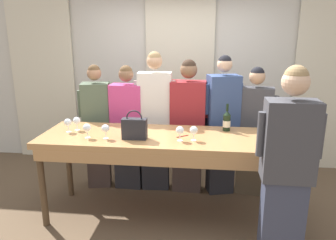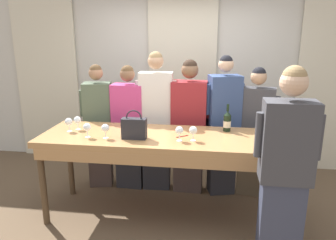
% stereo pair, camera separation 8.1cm
% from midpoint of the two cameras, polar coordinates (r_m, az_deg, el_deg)
% --- Properties ---
extents(ground_plane, '(18.00, 18.00, 0.00)m').
position_cam_midpoint_polar(ground_plane, '(3.91, -0.76, -16.22)').
color(ground_plane, brown).
extents(wall_back, '(12.00, 0.06, 2.80)m').
position_cam_midpoint_polar(wall_back, '(5.06, 1.64, 7.97)').
color(wall_back, beige).
rests_on(wall_back, ground_plane).
extents(curtain_panel_left, '(1.02, 0.03, 2.69)m').
position_cam_midpoint_polar(curtain_panel_left, '(5.63, -21.29, 7.11)').
color(curtain_panel_left, beige).
rests_on(curtain_panel_left, ground_plane).
extents(curtain_panel_center, '(1.02, 0.03, 2.69)m').
position_cam_midpoint_polar(curtain_panel_center, '(5.01, 1.57, 7.24)').
color(curtain_panel_center, beige).
rests_on(curtain_panel_center, ground_plane).
extents(curtain_panel_right, '(1.02, 0.03, 2.69)m').
position_cam_midpoint_polar(curtain_panel_right, '(5.29, 25.96, 6.14)').
color(curtain_panel_right, beige).
rests_on(curtain_panel_right, ground_plane).
extents(tasting_bar, '(2.72, 0.83, 0.96)m').
position_cam_midpoint_polar(tasting_bar, '(3.52, -0.86, -4.16)').
color(tasting_bar, '#B27F4C').
rests_on(tasting_bar, ground_plane).
extents(wine_bottle, '(0.08, 0.08, 0.31)m').
position_cam_midpoint_polar(wine_bottle, '(3.70, 9.58, -0.19)').
color(wine_bottle, black).
rests_on(wine_bottle, tasting_bar).
extents(handbag, '(0.25, 0.11, 0.31)m').
position_cam_midpoint_polar(handbag, '(3.39, -6.54, -1.42)').
color(handbag, '#232328').
rests_on(handbag, tasting_bar).
extents(wine_glass_front_left, '(0.08, 0.08, 0.15)m').
position_cam_midpoint_polar(wine_glass_front_left, '(3.31, 1.40, -1.88)').
color(wine_glass_front_left, white).
rests_on(wine_glass_front_left, tasting_bar).
extents(wine_glass_front_mid, '(0.08, 0.08, 0.15)m').
position_cam_midpoint_polar(wine_glass_front_mid, '(3.66, 19.50, -1.09)').
color(wine_glass_front_mid, white).
rests_on(wine_glass_front_mid, tasting_bar).
extents(wine_glass_front_right, '(0.08, 0.08, 0.15)m').
position_cam_midpoint_polar(wine_glass_front_right, '(3.52, -14.58, -1.37)').
color(wine_glass_front_right, white).
rests_on(wine_glass_front_right, tasting_bar).
extents(wine_glass_center_left, '(0.08, 0.08, 0.15)m').
position_cam_midpoint_polar(wine_glass_center_left, '(3.77, -17.65, -0.45)').
color(wine_glass_center_left, white).
rests_on(wine_glass_center_left, tasting_bar).
extents(wine_glass_center_mid, '(0.08, 0.08, 0.15)m').
position_cam_midpoint_polar(wine_glass_center_mid, '(3.82, -16.21, -0.17)').
color(wine_glass_center_mid, white).
rests_on(wine_glass_center_mid, tasting_bar).
extents(wine_glass_center_right, '(0.08, 0.08, 0.15)m').
position_cam_midpoint_polar(wine_glass_center_right, '(3.36, 16.53, -2.24)').
color(wine_glass_center_right, white).
rests_on(wine_glass_center_right, tasting_bar).
extents(wine_glass_back_left, '(0.08, 0.08, 0.15)m').
position_cam_midpoint_polar(wine_glass_back_left, '(3.65, 15.83, -0.81)').
color(wine_glass_back_left, white).
rests_on(wine_glass_back_left, tasting_bar).
extents(wine_glass_back_mid, '(0.08, 0.08, 0.15)m').
position_cam_midpoint_polar(wine_glass_back_mid, '(3.45, -11.51, -1.51)').
color(wine_glass_back_mid, white).
rests_on(wine_glass_back_mid, tasting_bar).
extents(wine_glass_back_right, '(0.08, 0.08, 0.15)m').
position_cam_midpoint_polar(wine_glass_back_right, '(3.33, 3.82, -1.81)').
color(wine_glass_back_right, white).
rests_on(wine_glass_back_right, tasting_bar).
extents(pen, '(0.12, 0.09, 0.01)m').
position_cam_midpoint_polar(pen, '(3.48, 1.86, -2.84)').
color(pen, maroon).
rests_on(pen, tasting_bar).
extents(guest_olive_jacket, '(0.46, 0.33, 1.64)m').
position_cam_midpoint_polar(guest_olive_jacket, '(4.40, -12.74, -1.09)').
color(guest_olive_jacket, '#473833').
rests_on(guest_olive_jacket, ground_plane).
extents(guest_pink_top, '(0.52, 0.26, 1.63)m').
position_cam_midpoint_polar(guest_pink_top, '(4.29, -7.56, -1.33)').
color(guest_pink_top, '#28282D').
rests_on(guest_pink_top, ground_plane).
extents(guest_cream_sweater, '(0.53, 0.23, 1.81)m').
position_cam_midpoint_polar(guest_cream_sweater, '(4.19, -2.81, -0.13)').
color(guest_cream_sweater, '#28282D').
rests_on(guest_cream_sweater, ground_plane).
extents(guest_striped_shirt, '(0.55, 0.27, 1.72)m').
position_cam_midpoint_polar(guest_striped_shirt, '(4.16, 2.91, -1.10)').
color(guest_striped_shirt, '#473833').
rests_on(guest_striped_shirt, ground_plane).
extents(guest_navy_coat, '(0.49, 0.35, 1.77)m').
position_cam_midpoint_polar(guest_navy_coat, '(4.15, 8.83, -0.95)').
color(guest_navy_coat, '#28282D').
rests_on(guest_navy_coat, ground_plane).
extents(guest_beige_cap, '(0.54, 0.27, 1.64)m').
position_cam_midpoint_polar(guest_beige_cap, '(4.20, 14.11, -1.84)').
color(guest_beige_cap, brown).
rests_on(guest_beige_cap, ground_plane).
extents(host_pouring, '(0.53, 0.25, 1.80)m').
position_cam_midpoint_polar(host_pouring, '(2.90, 19.19, -8.32)').
color(host_pouring, '#383D51').
rests_on(host_pouring, ground_plane).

